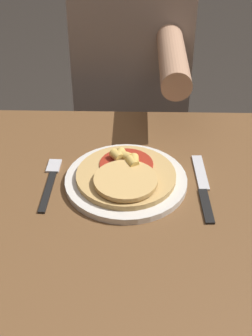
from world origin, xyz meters
TOP-DOWN VIEW (x-y plane):
  - dining_table at (0.00, 0.00)m, footprint 1.16×0.70m
  - plate at (0.04, 0.05)m, footprint 0.25×0.25m
  - pizza at (0.04, 0.05)m, footprint 0.21×0.21m
  - fork at (-0.12, 0.05)m, footprint 0.03×0.18m
  - knife at (0.20, 0.04)m, footprint 0.03×0.22m
  - person_diner at (0.04, 0.62)m, footprint 0.34×0.52m

SIDE VIEW (x-z plane):
  - dining_table at x=0.00m, z-range 0.25..1.00m
  - person_diner at x=0.04m, z-range 0.10..1.33m
  - knife at x=0.20m, z-range 0.75..0.76m
  - fork at x=-0.12m, z-range 0.75..0.76m
  - plate at x=0.04m, z-range 0.75..0.76m
  - pizza at x=0.04m, z-range 0.76..0.79m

